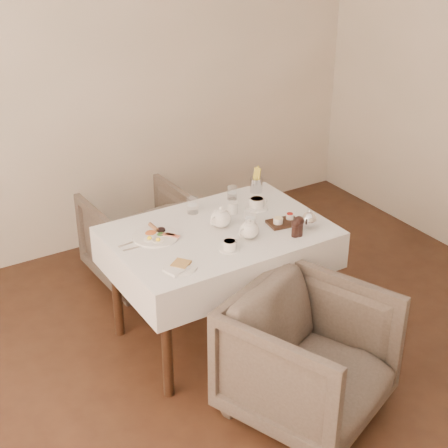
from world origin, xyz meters
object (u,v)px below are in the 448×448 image
at_px(breakfast_plate, 156,235).
at_px(teapot_centre, 221,217).
at_px(armchair_near, 309,358).
at_px(table, 219,247).
at_px(armchair_far, 141,237).

relative_size(breakfast_plate, teapot_centre, 1.57).
bearing_deg(breakfast_plate, armchair_near, -43.11).
height_order(table, armchair_near, table).
bearing_deg(table, breakfast_plate, 161.31).
relative_size(armchair_far, breakfast_plate, 2.62).
xyz_separation_m(armchair_far, teapot_centre, (0.13, -0.88, 0.50)).
height_order(table, teapot_centre, teapot_centre).
relative_size(table, teapot_centre, 7.44).
relative_size(table, armchair_far, 1.81).
xyz_separation_m(armchair_near, armchair_far, (-0.15, 1.75, -0.03)).
relative_size(armchair_near, armchair_far, 1.10).
bearing_deg(breakfast_plate, armchair_far, 96.35).
distance_m(breakfast_plate, teapot_centre, 0.40).
xyz_separation_m(table, breakfast_plate, (-0.36, 0.12, 0.13)).
distance_m(table, armchair_near, 0.89).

